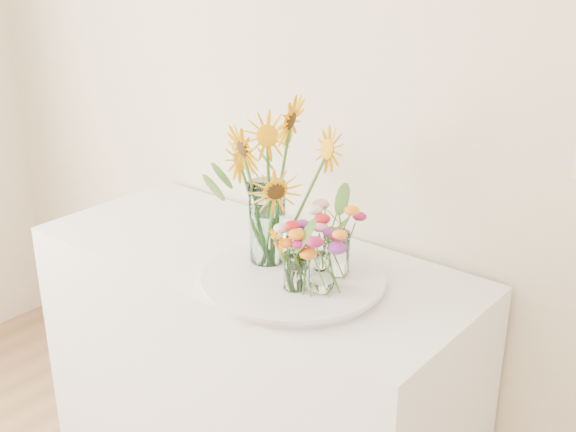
% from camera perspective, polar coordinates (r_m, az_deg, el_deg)
% --- Properties ---
extents(counter, '(1.40, 0.60, 0.90)m').
position_cam_1_polar(counter, '(2.41, -2.80, -12.84)').
color(counter, white).
rests_on(counter, ground_plane).
extents(tray, '(0.49, 0.49, 0.02)m').
position_cam_1_polar(tray, '(2.00, 0.43, -5.12)').
color(tray, white).
rests_on(tray, counter).
extents(mason_jar, '(0.11, 0.11, 0.24)m').
position_cam_1_polar(mason_jar, '(2.03, -1.65, -0.54)').
color(mason_jar, '#B3EBE0').
rests_on(mason_jar, tray).
extents(sunflower_bouquet, '(0.69, 0.69, 0.49)m').
position_cam_1_polar(sunflower_bouquet, '(1.99, -1.69, 2.73)').
color(sunflower_bouquet, '#EEA105').
rests_on(sunflower_bouquet, tray).
extents(small_vase_a, '(0.08, 0.08, 0.11)m').
position_cam_1_polar(small_vase_a, '(1.90, 0.58, -4.44)').
color(small_vase_a, white).
rests_on(small_vase_a, tray).
extents(wildflower_posy_a, '(0.18, 0.18, 0.20)m').
position_cam_1_polar(wildflower_posy_a, '(1.88, 0.59, -3.21)').
color(wildflower_posy_a, orange).
rests_on(wildflower_posy_a, tray).
extents(small_vase_b, '(0.11, 0.11, 0.12)m').
position_cam_1_polar(small_vase_b, '(1.89, 2.56, -4.46)').
color(small_vase_b, white).
rests_on(small_vase_b, tray).
extents(wildflower_posy_b, '(0.23, 0.23, 0.21)m').
position_cam_1_polar(wildflower_posy_b, '(1.87, 2.59, -3.23)').
color(wildflower_posy_b, orange).
rests_on(wildflower_posy_b, tray).
extents(small_vase_c, '(0.08, 0.08, 0.13)m').
position_cam_1_polar(small_vase_c, '(1.98, 3.83, -2.97)').
color(small_vase_c, white).
rests_on(small_vase_c, tray).
extents(wildflower_posy_c, '(0.20, 0.20, 0.22)m').
position_cam_1_polar(wildflower_posy_c, '(1.96, 3.86, -1.78)').
color(wildflower_posy_c, orange).
rests_on(wildflower_posy_c, tray).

